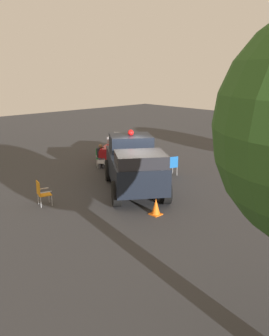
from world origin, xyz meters
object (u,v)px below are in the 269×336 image
Objects in this scene: classic_hot_rod at (122,148)px; traffic_cone at (156,207)px; lawn_chair_by_car at (172,164)px; vintage_fire_truck at (134,164)px; lawn_chair_near_truck at (101,156)px; lawn_chair_spare at (41,191)px; spectator_seated at (101,155)px.

traffic_cone is (7.23, -4.60, -0.44)m from classic_hot_rod.
vintage_fire_truck is at bearing -85.14° from lawn_chair_by_car.
lawn_chair_near_truck is 1.00× the size of lawn_chair_spare.
classic_hot_rod is 8.57m from traffic_cone.
traffic_cone is at bearing -21.24° from spectator_seated.
lawn_chair_by_car and lawn_chair_spare have the same top height.
vintage_fire_truck is 1.34× the size of classic_hot_rod.
spectator_seated is 7.28m from traffic_cone.
lawn_chair_by_car is at bearing 94.86° from vintage_fire_truck.
traffic_cone is (3.74, 2.67, -0.28)m from lawn_chair_spare.
classic_hot_rod reaches higher than lawn_chair_by_car.
classic_hot_rod is 1.93m from lawn_chair_near_truck.
classic_hot_rod is at bearing 147.55° from traffic_cone.
traffic_cone is at bearing -32.45° from classic_hot_rod.
vintage_fire_truck is 3.21m from traffic_cone.
lawn_chair_spare is 4.60m from traffic_cone.
vintage_fire_truck is 5.52m from classic_hot_rod.
classic_hot_rod is 4.50× the size of lawn_chair_by_car.
lawn_chair_near_truck is 6.23m from lawn_chair_spare.
lawn_chair_by_car is (-0.25, 2.91, -0.61)m from vintage_fire_truck.
classic_hot_rod is (-4.48, 3.20, -0.45)m from vintage_fire_truck.
lawn_chair_by_car is at bearing 83.94° from lawn_chair_spare.
classic_hot_rod is 2.01m from spectator_seated.
lawn_chair_near_truck is 4.22m from lawn_chair_by_car.
lawn_chair_spare is (-0.74, -6.99, 0.00)m from lawn_chair_by_car.
lawn_chair_spare is at bearing -103.65° from vintage_fire_truck.
spectator_seated is (-4.03, 1.23, -0.50)m from vintage_fire_truck.
traffic_cone is (6.78, -2.63, -0.39)m from spectator_seated.
classic_hot_rod is at bearing 115.63° from lawn_chair_spare.
lawn_chair_near_truck is at bearing 162.57° from vintage_fire_truck.
classic_hot_rod is 4.50× the size of lawn_chair_spare.
vintage_fire_truck is 9.69× the size of traffic_cone.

